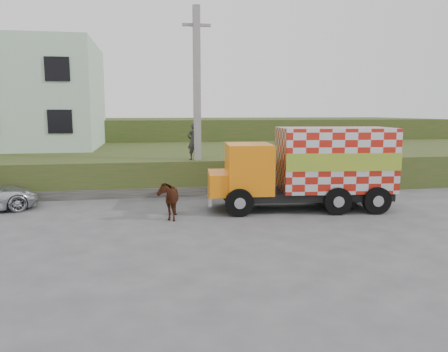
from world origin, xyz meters
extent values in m
plane|color=#474749|center=(0.00, 0.00, 0.00)|extent=(120.00, 120.00, 0.00)
cube|color=#274918|center=(0.00, 10.00, 0.75)|extent=(40.00, 12.00, 1.50)
cube|color=#274918|center=(0.00, 22.00, 1.50)|extent=(40.00, 12.00, 3.00)
cube|color=#595651|center=(-2.00, 4.20, 0.20)|extent=(16.00, 0.50, 0.40)
cube|color=#ACCAAC|center=(-11.00, 13.00, 4.50)|extent=(10.00, 8.00, 6.00)
cube|color=gray|center=(-1.00, 4.60, 4.00)|extent=(0.30, 0.30, 8.00)
cube|color=gray|center=(-1.00, 4.60, 7.20)|extent=(1.20, 0.12, 0.12)
cube|color=black|center=(2.61, 0.89, 0.58)|extent=(6.20, 2.53, 0.31)
cube|color=orange|center=(0.49, 1.10, 1.56)|extent=(1.79, 2.19, 1.78)
cube|color=orange|center=(-0.53, 1.20, 1.02)|extent=(1.07, 1.94, 0.80)
cube|color=silver|center=(3.67, 0.79, 1.87)|extent=(4.28, 2.52, 2.31)
cube|color=yellow|center=(3.57, -0.29, 1.87)|extent=(4.07, 0.43, 0.62)
cube|color=yellow|center=(3.78, 1.87, 1.87)|extent=(4.07, 0.43, 0.62)
cube|color=silver|center=(-0.97, 1.24, 0.49)|extent=(0.33, 2.05, 0.27)
cylinder|color=black|center=(-0.05, 0.13, 0.49)|extent=(1.00, 0.40, 0.98)
cylinder|color=black|center=(0.15, 2.16, 0.49)|extent=(1.00, 0.40, 0.98)
cylinder|color=black|center=(3.40, -0.21, 0.49)|extent=(1.00, 0.40, 0.98)
cylinder|color=black|center=(3.60, 1.82, 0.49)|extent=(1.00, 0.40, 0.98)
cylinder|color=black|center=(4.81, -0.35, 0.49)|extent=(1.00, 0.40, 0.98)
cylinder|color=black|center=(5.01, 1.69, 0.49)|extent=(1.00, 0.40, 0.98)
imported|color=#321B0C|center=(-2.50, 0.33, 0.67)|extent=(0.77, 1.60, 1.33)
imported|color=#2F2C29|center=(-1.15, 4.80, 2.30)|extent=(0.66, 0.52, 1.60)
camera|label=1|loc=(-3.10, -14.36, 3.62)|focal=35.00mm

